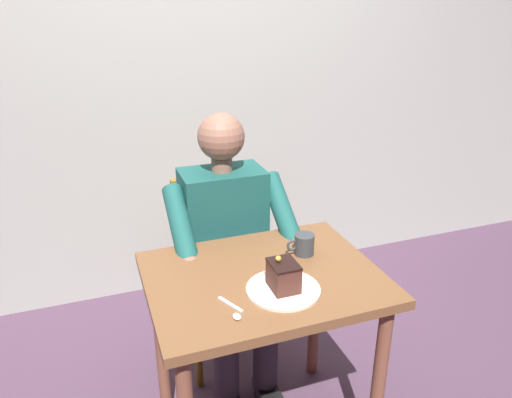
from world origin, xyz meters
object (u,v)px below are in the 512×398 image
object	(u,v)px
chair	(219,261)
dessert_spoon	(234,311)
cake_slice	(283,275)
seated_person	(229,250)
coffee_cup	(304,244)
dining_table	(263,303)

from	to	relation	value
chair	dessert_spoon	distance (m)	0.84
cake_slice	dessert_spoon	bearing A→B (deg)	16.80
seated_person	coffee_cup	xyz separation A→B (m)	(-0.20, 0.34, 0.16)
chair	coffee_cup	xyz separation A→B (m)	(-0.20, 0.51, 0.31)
dining_table	coffee_cup	size ratio (longest dim) A/B	7.35
coffee_cup	dining_table	bearing A→B (deg)	24.32
cake_slice	dessert_spoon	xyz separation A→B (m)	(0.19, 0.06, -0.05)
dining_table	dessert_spoon	size ratio (longest dim) A/B	5.85
dining_table	chair	size ratio (longest dim) A/B	0.93
dessert_spoon	cake_slice	bearing A→B (deg)	-163.20
dining_table	dessert_spoon	distance (m)	0.27
chair	dessert_spoon	bearing A→B (deg)	77.99
dining_table	cake_slice	size ratio (longest dim) A/B	7.04
seated_person	cake_slice	bearing A→B (deg)	92.66
dining_table	seated_person	bearing A→B (deg)	-90.00
cake_slice	dessert_spoon	size ratio (longest dim) A/B	0.83
dessert_spoon	seated_person	bearing A→B (deg)	-105.26
dining_table	dessert_spoon	world-z (taller)	dessert_spoon
dining_table	chair	distance (m)	0.62
dining_table	coffee_cup	bearing A→B (deg)	-155.68
chair	coffee_cup	world-z (taller)	chair
coffee_cup	dessert_spoon	bearing A→B (deg)	36.11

